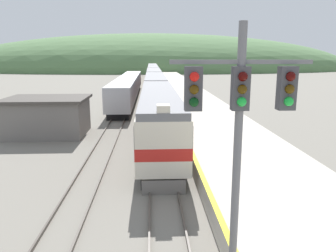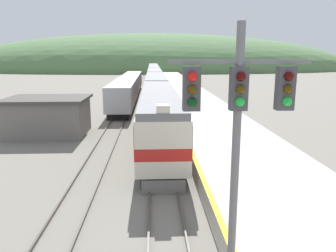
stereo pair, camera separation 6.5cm
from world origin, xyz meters
name	(u,v)px [view 2 (the right image)]	position (x,y,z in m)	size (l,w,h in m)	color
track_main	(154,87)	(0.00, 70.00, 0.08)	(1.52, 180.00, 0.16)	#4C443D
track_siding	(135,88)	(-4.20, 70.00, 0.08)	(1.52, 180.00, 0.16)	#4C443D
platform	(189,97)	(5.33, 50.00, 0.49)	(7.06, 140.00, 1.00)	#BCB5A5
distant_hills	(153,70)	(0.00, 165.24, 0.00)	(199.39, 89.72, 34.82)	#517547
station_shed	(48,116)	(-9.68, 27.25, 1.67)	(6.98, 5.52, 3.31)	slate
express_train_lead_car	(159,115)	(0.00, 23.86, 2.28)	(2.89, 20.47, 4.52)	black
carriage_second	(156,89)	(0.00, 44.95, 2.26)	(2.88, 19.49, 4.16)	black
carriage_third	(155,79)	(0.00, 65.32, 2.26)	(2.88, 19.49, 4.16)	black
carriage_fourth	(154,73)	(0.00, 85.69, 2.26)	(2.88, 19.49, 4.16)	black
carriage_fifth	(153,70)	(0.00, 106.05, 2.26)	(2.88, 19.49, 4.16)	black
siding_train	(129,88)	(-4.20, 51.34, 1.86)	(2.90, 37.49, 3.59)	black
signal_mast_main	(237,126)	(1.48, 6.00, 5.24)	(3.30, 0.42, 7.63)	slate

